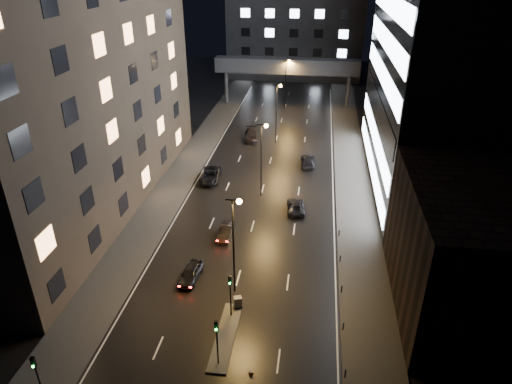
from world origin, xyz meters
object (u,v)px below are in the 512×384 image
at_px(car_away_a, 191,273).
at_px(car_toward_b, 308,161).
at_px(car_away_b, 226,232).
at_px(utility_cabinet, 238,302).
at_px(car_away_c, 210,176).
at_px(car_away_d, 251,135).
at_px(car_toward_a, 296,206).

distance_m(car_away_a, car_toward_b, 31.64).
bearing_deg(car_away_b, car_away_a, -101.57).
relative_size(car_away_a, car_away_b, 1.07).
bearing_deg(utility_cabinet, car_away_b, 84.20).
xyz_separation_m(car_away_c, car_away_d, (3.37, 17.22, 0.02)).
xyz_separation_m(car_away_a, utility_cabinet, (5.38, -3.46, -0.04)).
xyz_separation_m(car_away_d, car_toward_a, (9.33, -24.29, -0.16)).
bearing_deg(car_away_b, car_away_c, 111.43).
height_order(car_away_b, car_away_d, car_away_d).
bearing_deg(car_away_a, car_toward_b, 75.08).
xyz_separation_m(car_away_b, car_toward_b, (8.59, 21.64, 0.09)).
height_order(car_away_c, car_toward_a, car_away_c).
distance_m(car_away_a, car_toward_a, 18.09).
distance_m(car_away_d, utility_cabinet, 43.41).
bearing_deg(utility_cabinet, car_toward_b, 59.00).
relative_size(car_away_c, car_toward_a, 1.22).
height_order(car_away_b, car_toward_b, car_toward_b).
bearing_deg(utility_cabinet, car_toward_a, 55.24).
bearing_deg(car_toward_b, car_toward_a, 82.86).
xyz_separation_m(car_toward_a, utility_cabinet, (-4.20, -18.82, 0.04)).
bearing_deg(car_toward_a, car_away_d, -74.74).
xyz_separation_m(car_away_b, utility_cabinet, (3.43, -11.66, 0.03)).
distance_m(car_away_a, car_away_d, 39.64).
relative_size(car_away_d, car_toward_a, 1.19).
bearing_deg(car_away_b, car_toward_b, 70.15).
bearing_deg(car_away_d, car_toward_a, -76.18).
xyz_separation_m(car_toward_b, utility_cabinet, (-5.17, -33.29, -0.06)).
xyz_separation_m(car_away_a, car_away_c, (-3.12, 22.42, 0.06)).
xyz_separation_m(car_away_d, car_toward_b, (10.30, -9.81, -0.06)).
height_order(car_away_a, car_away_b, car_away_a).
relative_size(car_away_c, car_toward_b, 1.10).
height_order(car_away_d, car_toward_a, car_away_d).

